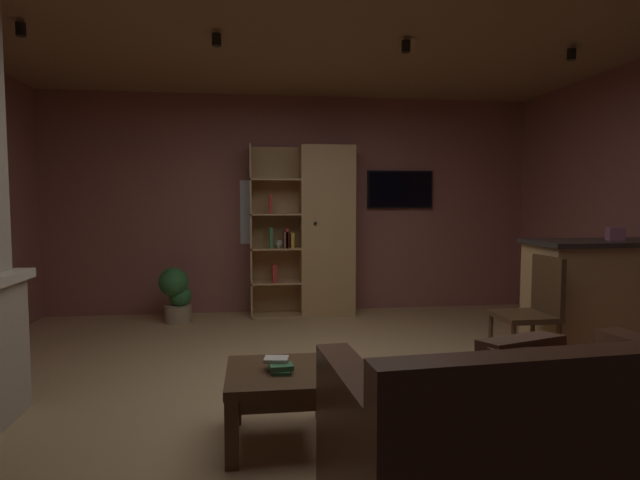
{
  "coord_description": "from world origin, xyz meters",
  "views": [
    {
      "loc": [
        -0.51,
        -3.51,
        1.34
      ],
      "look_at": [
        0.0,
        0.4,
        1.05
      ],
      "focal_mm": 29.18,
      "sensor_mm": 36.0,
      "label": 1
    }
  ],
  "objects_px": {
    "kitchen_bar_counter": "(611,300)",
    "table_book_0": "(281,372)",
    "coffee_table": "(281,385)",
    "table_book_1": "(281,367)",
    "tissue_box": "(615,234)",
    "leather_couch": "(541,453)",
    "dining_chair": "(534,307)",
    "wall_mounted_tv": "(400,190)",
    "bookshelf_cabinet": "(319,232)",
    "table_book_2": "(276,359)",
    "potted_floor_plant": "(176,293)"
  },
  "relations": [
    {
      "from": "table_book_0",
      "to": "wall_mounted_tv",
      "type": "height_order",
      "value": "wall_mounted_tv"
    },
    {
      "from": "table_book_1",
      "to": "tissue_box",
      "type": "bearing_deg",
      "value": 22.22
    },
    {
      "from": "kitchen_bar_counter",
      "to": "leather_couch",
      "type": "height_order",
      "value": "kitchen_bar_counter"
    },
    {
      "from": "table_book_0",
      "to": "table_book_2",
      "type": "xyz_separation_m",
      "value": [
        -0.02,
        0.07,
        0.05
      ]
    },
    {
      "from": "coffee_table",
      "to": "wall_mounted_tv",
      "type": "height_order",
      "value": "wall_mounted_tv"
    },
    {
      "from": "wall_mounted_tv",
      "to": "bookshelf_cabinet",
      "type": "bearing_deg",
      "value": -168.55
    },
    {
      "from": "kitchen_bar_counter",
      "to": "dining_chair",
      "type": "bearing_deg",
      "value": -162.33
    },
    {
      "from": "table_book_0",
      "to": "bookshelf_cabinet",
      "type": "bearing_deg",
      "value": 79.16
    },
    {
      "from": "table_book_2",
      "to": "tissue_box",
      "type": "bearing_deg",
      "value": 20.96
    },
    {
      "from": "table_book_0",
      "to": "dining_chair",
      "type": "relative_size",
      "value": 0.11
    },
    {
      "from": "table_book_0",
      "to": "potted_floor_plant",
      "type": "distance_m",
      "value": 3.25
    },
    {
      "from": "tissue_box",
      "to": "coffee_table",
      "type": "xyz_separation_m",
      "value": [
        -2.83,
        -1.11,
        -0.76
      ]
    },
    {
      "from": "tissue_box",
      "to": "potted_floor_plant",
      "type": "bearing_deg",
      "value": 153.22
    },
    {
      "from": "kitchen_bar_counter",
      "to": "tissue_box",
      "type": "distance_m",
      "value": 0.56
    },
    {
      "from": "bookshelf_cabinet",
      "to": "coffee_table",
      "type": "relative_size",
      "value": 3.24
    },
    {
      "from": "tissue_box",
      "to": "table_book_2",
      "type": "distance_m",
      "value": 3.12
    },
    {
      "from": "dining_chair",
      "to": "kitchen_bar_counter",
      "type": "bearing_deg",
      "value": 17.67
    },
    {
      "from": "tissue_box",
      "to": "table_book_1",
      "type": "xyz_separation_m",
      "value": [
        -2.83,
        -1.16,
        -0.64
      ]
    },
    {
      "from": "coffee_table",
      "to": "table_book_2",
      "type": "distance_m",
      "value": 0.15
    },
    {
      "from": "wall_mounted_tv",
      "to": "dining_chair",
      "type": "bearing_deg",
      "value": -82.84
    },
    {
      "from": "leather_couch",
      "to": "table_book_2",
      "type": "bearing_deg",
      "value": 138.76
    },
    {
      "from": "tissue_box",
      "to": "table_book_0",
      "type": "distance_m",
      "value": 3.13
    },
    {
      "from": "potted_floor_plant",
      "to": "wall_mounted_tv",
      "type": "relative_size",
      "value": 0.75
    },
    {
      "from": "coffee_table",
      "to": "table_book_2",
      "type": "height_order",
      "value": "table_book_2"
    },
    {
      "from": "bookshelf_cabinet",
      "to": "dining_chair",
      "type": "relative_size",
      "value": 2.17
    },
    {
      "from": "kitchen_bar_counter",
      "to": "table_book_0",
      "type": "relative_size",
      "value": 13.39
    },
    {
      "from": "kitchen_bar_counter",
      "to": "table_book_2",
      "type": "xyz_separation_m",
      "value": [
        -2.87,
        -1.14,
        -0.05
      ]
    },
    {
      "from": "leather_couch",
      "to": "dining_chair",
      "type": "bearing_deg",
      "value": 61.13
    },
    {
      "from": "leather_couch",
      "to": "table_book_0",
      "type": "relative_size",
      "value": 16.56
    },
    {
      "from": "table_book_2",
      "to": "dining_chair",
      "type": "distance_m",
      "value": 2.21
    },
    {
      "from": "coffee_table",
      "to": "table_book_1",
      "type": "distance_m",
      "value": 0.13
    },
    {
      "from": "tissue_box",
      "to": "table_book_0",
      "type": "height_order",
      "value": "tissue_box"
    },
    {
      "from": "leather_couch",
      "to": "potted_floor_plant",
      "type": "relative_size",
      "value": 2.77
    },
    {
      "from": "table_book_0",
      "to": "dining_chair",
      "type": "height_order",
      "value": "dining_chair"
    },
    {
      "from": "kitchen_bar_counter",
      "to": "leather_couch",
      "type": "bearing_deg",
      "value": -131.69
    },
    {
      "from": "potted_floor_plant",
      "to": "table_book_0",
      "type": "bearing_deg",
      "value": -72.13
    },
    {
      "from": "tissue_box",
      "to": "potted_floor_plant",
      "type": "xyz_separation_m",
      "value": [
        -3.83,
        1.93,
        -0.75
      ]
    },
    {
      "from": "kitchen_bar_counter",
      "to": "wall_mounted_tv",
      "type": "height_order",
      "value": "wall_mounted_tv"
    },
    {
      "from": "wall_mounted_tv",
      "to": "tissue_box",
      "type": "bearing_deg",
      "value": -64.17
    },
    {
      "from": "leather_couch",
      "to": "dining_chair",
      "type": "distance_m",
      "value": 2.05
    },
    {
      "from": "coffee_table",
      "to": "potted_floor_plant",
      "type": "distance_m",
      "value": 3.2
    },
    {
      "from": "coffee_table",
      "to": "table_book_2",
      "type": "bearing_deg",
      "value": 154.57
    },
    {
      "from": "kitchen_bar_counter",
      "to": "potted_floor_plant",
      "type": "xyz_separation_m",
      "value": [
        -3.85,
        1.88,
        -0.19
      ]
    },
    {
      "from": "table_book_0",
      "to": "table_book_1",
      "type": "relative_size",
      "value": 0.83
    },
    {
      "from": "tissue_box",
      "to": "potted_floor_plant",
      "type": "distance_m",
      "value": 4.35
    },
    {
      "from": "kitchen_bar_counter",
      "to": "table_book_2",
      "type": "height_order",
      "value": "kitchen_bar_counter"
    },
    {
      "from": "coffee_table",
      "to": "table_book_1",
      "type": "xyz_separation_m",
      "value": [
        -0.0,
        -0.05,
        0.12
      ]
    },
    {
      "from": "table_book_1",
      "to": "table_book_2",
      "type": "distance_m",
      "value": 0.07
    },
    {
      "from": "table_book_0",
      "to": "table_book_1",
      "type": "bearing_deg",
      "value": 88.53
    },
    {
      "from": "coffee_table",
      "to": "wall_mounted_tv",
      "type": "bearing_deg",
      "value": 64.29
    }
  ]
}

